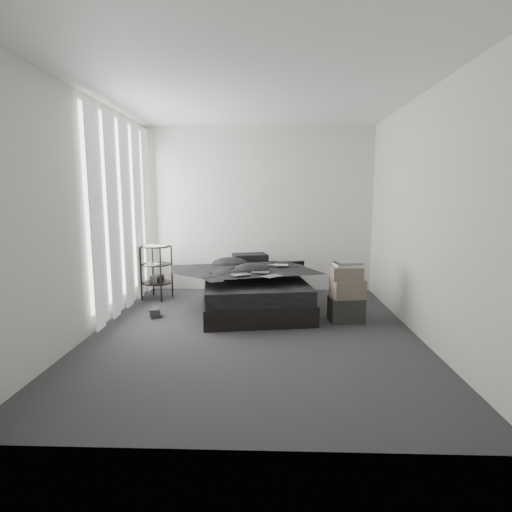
{
  "coord_description": "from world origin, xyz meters",
  "views": [
    {
      "loc": [
        0.17,
        -4.3,
        1.52
      ],
      "look_at": [
        0.0,
        0.8,
        0.75
      ],
      "focal_mm": 28.0,
      "sensor_mm": 36.0,
      "label": 1
    }
  ],
  "objects_px": {
    "bed": "(254,300)",
    "side_stand": "(157,273)",
    "box_lower": "(346,309)",
    "laptop": "(277,261)"
  },
  "relations": [
    {
      "from": "bed",
      "to": "side_stand",
      "type": "bearing_deg",
      "value": 152.24
    },
    {
      "from": "bed",
      "to": "box_lower",
      "type": "distance_m",
      "value": 1.24
    },
    {
      "from": "laptop",
      "to": "bed",
      "type": "bearing_deg",
      "value": -154.5
    },
    {
      "from": "side_stand",
      "to": "box_lower",
      "type": "distance_m",
      "value": 2.8
    },
    {
      "from": "laptop",
      "to": "box_lower",
      "type": "distance_m",
      "value": 1.12
    },
    {
      "from": "laptop",
      "to": "box_lower",
      "type": "relative_size",
      "value": 0.71
    },
    {
      "from": "side_stand",
      "to": "box_lower",
      "type": "bearing_deg",
      "value": -20.62
    },
    {
      "from": "bed",
      "to": "side_stand",
      "type": "xyz_separation_m",
      "value": [
        -1.46,
        0.51,
        0.27
      ]
    },
    {
      "from": "bed",
      "to": "box_lower",
      "type": "relative_size",
      "value": 4.41
    },
    {
      "from": "bed",
      "to": "laptop",
      "type": "distance_m",
      "value": 0.62
    }
  ]
}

